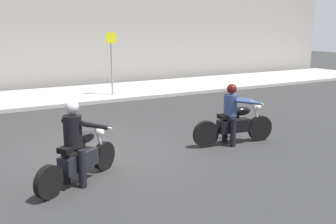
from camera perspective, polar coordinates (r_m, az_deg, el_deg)
name	(u,v)px	position (r m, az deg, el deg)	size (l,w,h in m)	color
ground_plane	(99,153)	(9.27, -10.38, -6.05)	(80.00, 80.00, 0.00)	#292929
sidewalk_slab	(33,98)	(16.82, -19.53, 1.96)	(40.00, 4.40, 0.14)	#99968E
motorcycle_with_rider_black_leather	(78,150)	(7.40, -13.40, -5.56)	(1.90, 1.28, 1.62)	black
motorcycle_with_rider_denim_blue	(234,120)	(9.80, 9.84, -1.12)	(2.25, 0.74, 1.56)	black
street_sign_post	(112,57)	(16.32, -8.46, 8.14)	(0.44, 0.08, 2.64)	gray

